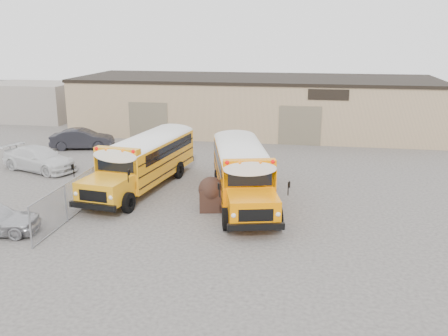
% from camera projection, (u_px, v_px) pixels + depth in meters
% --- Properties ---
extents(ground, '(120.00, 120.00, 0.00)m').
position_uv_depth(ground, '(209.00, 207.00, 24.69)').
color(ground, '#44413E').
rests_on(ground, ground).
extents(warehouse, '(30.20, 10.20, 4.67)m').
position_uv_depth(warehouse, '(255.00, 104.00, 43.06)').
color(warehouse, '#897154').
rests_on(warehouse, ground).
extents(chainlink_fence, '(0.07, 18.07, 1.81)m').
position_uv_depth(chainlink_fence, '(116.00, 169.00, 28.30)').
color(chainlink_fence, gray).
rests_on(chainlink_fence, ground).
extents(distant_building_left, '(8.00, 6.00, 3.60)m').
position_uv_depth(distant_building_left, '(34.00, 102.00, 48.76)').
color(distant_building_left, gray).
rests_on(distant_building_left, ground).
extents(school_bus_left, '(3.79, 10.12, 2.89)m').
position_uv_depth(school_bus_left, '(185.00, 137.00, 33.14)').
color(school_bus_left, orange).
rests_on(school_bus_left, ground).
extents(school_bus_right, '(4.73, 10.19, 2.90)m').
position_uv_depth(school_bus_right, '(232.00, 143.00, 31.26)').
color(school_bus_right, '#FF8400').
rests_on(school_bus_right, ground).
extents(tarp_bundle, '(1.30, 1.23, 1.68)m').
position_uv_depth(tarp_bundle, '(211.00, 193.00, 24.13)').
color(tarp_bundle, black).
rests_on(tarp_bundle, ground).
extents(car_white, '(5.52, 3.62, 1.49)m').
position_uv_depth(car_white, '(39.00, 159.00, 31.11)').
color(car_white, silver).
rests_on(car_white, ground).
extents(car_dark, '(4.75, 2.53, 1.49)m').
position_uv_depth(car_dark, '(82.00, 139.00, 36.87)').
color(car_dark, black).
rests_on(car_dark, ground).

